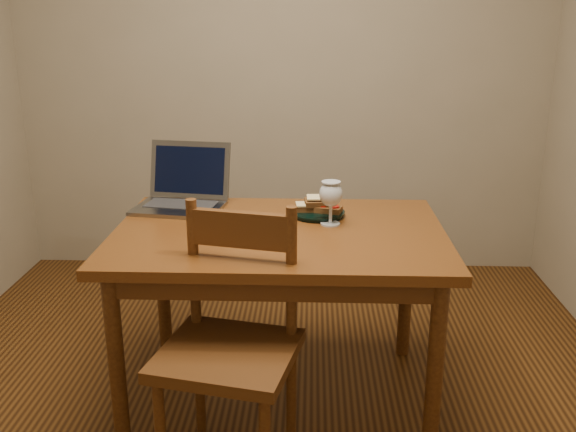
{
  "coord_description": "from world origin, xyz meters",
  "views": [
    {
      "loc": [
        0.19,
        -2.29,
        1.55
      ],
      "look_at": [
        0.1,
        0.09,
        0.8
      ],
      "focal_mm": 40.0,
      "sensor_mm": 36.0,
      "label": 1
    }
  ],
  "objects_px": {
    "table": "(279,250)",
    "milk_glass": "(331,203)",
    "plate": "(318,213)",
    "chair": "(229,335)",
    "laptop": "(184,190)"
  },
  "relations": [
    {
      "from": "plate",
      "to": "laptop",
      "type": "distance_m",
      "value": 0.61
    },
    {
      "from": "milk_glass",
      "to": "laptop",
      "type": "height_order",
      "value": "laptop"
    },
    {
      "from": "table",
      "to": "milk_glass",
      "type": "distance_m",
      "value": 0.28
    },
    {
      "from": "table",
      "to": "plate",
      "type": "bearing_deg",
      "value": 51.34
    },
    {
      "from": "milk_glass",
      "to": "laptop",
      "type": "distance_m",
      "value": 0.69
    },
    {
      "from": "chair",
      "to": "laptop",
      "type": "xyz_separation_m",
      "value": [
        -0.29,
        0.78,
        0.3
      ]
    },
    {
      "from": "table",
      "to": "plate",
      "type": "distance_m",
      "value": 0.26
    },
    {
      "from": "table",
      "to": "laptop",
      "type": "height_order",
      "value": "laptop"
    },
    {
      "from": "table",
      "to": "milk_glass",
      "type": "xyz_separation_m",
      "value": [
        0.2,
        0.08,
        0.18
      ]
    },
    {
      "from": "chair",
      "to": "laptop",
      "type": "height_order",
      "value": "laptop"
    },
    {
      "from": "plate",
      "to": "laptop",
      "type": "relative_size",
      "value": 0.55
    },
    {
      "from": "plate",
      "to": "table",
      "type": "bearing_deg",
      "value": -128.66
    },
    {
      "from": "laptop",
      "to": "milk_glass",
      "type": "bearing_deg",
      "value": -12.65
    },
    {
      "from": "milk_glass",
      "to": "plate",
      "type": "bearing_deg",
      "value": 113.07
    },
    {
      "from": "chair",
      "to": "milk_glass",
      "type": "distance_m",
      "value": 0.71
    }
  ]
}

